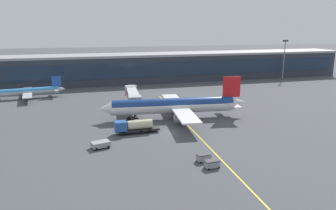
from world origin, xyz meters
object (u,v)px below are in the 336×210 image
(baggage_cart_0, at_px, (212,164))
(main_airliner, at_px, (174,105))
(commuter_jet_far, at_px, (25,92))
(fuel_tanker, at_px, (134,126))
(pushback_tug, at_px, (101,144))
(baggage_cart_1, at_px, (204,157))

(baggage_cart_0, bearing_deg, main_airliner, 84.94)
(baggage_cart_0, bearing_deg, commuter_jet_far, 119.51)
(fuel_tanker, distance_m, commuter_jet_far, 57.92)
(commuter_jet_far, bearing_deg, fuel_tanker, -57.93)
(pushback_tug, relative_size, baggage_cart_0, 1.52)
(pushback_tug, bearing_deg, baggage_cart_0, -40.02)
(commuter_jet_far, bearing_deg, baggage_cart_1, -59.57)
(pushback_tug, xyz_separation_m, baggage_cart_1, (18.38, -12.53, -0.07))
(baggage_cart_0, bearing_deg, fuel_tanker, 113.71)
(pushback_tug, height_order, baggage_cart_0, baggage_cart_0)
(baggage_cart_1, height_order, commuter_jet_far, commuter_jet_far)
(fuel_tanker, xyz_separation_m, baggage_cart_1, (9.93, -20.18, -0.96))
(pushback_tug, xyz_separation_m, baggage_cart_0, (18.71, -15.71, -0.07))
(main_airliner, xyz_separation_m, fuel_tanker, (-13.19, -9.72, -1.99))
(baggage_cart_0, height_order, baggage_cart_1, same)
(fuel_tanker, height_order, pushback_tug, fuel_tanker)
(main_airliner, relative_size, fuel_tanker, 3.86)
(fuel_tanker, height_order, baggage_cart_1, fuel_tanker)
(baggage_cart_0, bearing_deg, pushback_tug, 139.98)
(main_airliner, distance_m, pushback_tug, 27.90)
(baggage_cart_1, distance_m, commuter_jet_far, 80.34)
(fuel_tanker, relative_size, pushback_tug, 2.56)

